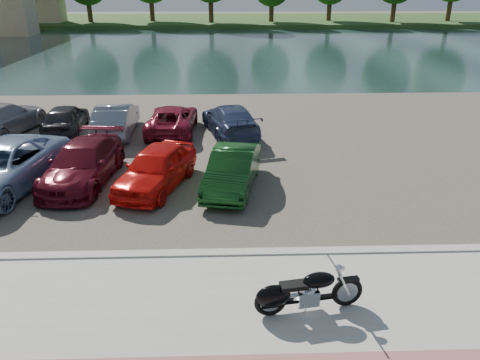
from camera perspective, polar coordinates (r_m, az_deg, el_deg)
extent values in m
plane|color=#595447|center=(10.41, 5.10, -15.05)|extent=(200.00, 200.00, 0.00)
cube|color=#A9A89F|center=(9.62, 5.83, -18.50)|extent=(60.00, 6.00, 0.10)
cube|color=#A9A89F|center=(12.00, 4.01, -8.87)|extent=(60.00, 0.30, 0.14)
cube|color=#433F36|center=(20.18, 1.51, 4.70)|extent=(60.00, 18.00, 0.04)
cube|color=#1B3131|center=(48.54, -0.53, 15.64)|extent=(120.00, 40.00, 0.00)
cube|color=#234518|center=(80.34, -1.12, 18.87)|extent=(120.00, 24.00, 0.60)
cube|color=#C7AA8A|center=(67.71, -26.74, 18.56)|extent=(6.00, 4.00, 7.20)
cube|color=#C7AA8A|center=(78.86, -23.19, 19.47)|extent=(6.00, 4.00, 7.20)
cylinder|color=#3E2B16|center=(78.29, -24.89, 18.63)|extent=(0.70, 0.70, 4.50)
cylinder|color=#3E2B16|center=(76.78, -17.95, 19.71)|extent=(0.70, 0.70, 4.95)
cylinder|color=#3E2B16|center=(76.34, -10.75, 20.53)|extent=(0.70, 0.70, 5.40)
cylinder|color=#3E2B16|center=(72.78, -3.58, 20.92)|extent=(0.70, 0.70, 5.85)
cylinder|color=#3E2B16|center=(74.53, 3.86, 20.45)|extent=(0.70, 0.70, 4.50)
cylinder|color=#3E2B16|center=(77.28, 10.87, 20.38)|extent=(0.70, 0.70, 4.95)
cylinder|color=#3E2B16|center=(77.00, 18.30, 19.84)|extent=(0.70, 0.70, 5.40)
cylinder|color=#3E2B16|center=(81.65, 24.29, 19.32)|extent=(0.70, 0.70, 5.85)
torus|color=black|center=(10.28, 12.91, -13.14)|extent=(0.69, 0.23, 0.68)
torus|color=black|center=(9.80, 3.74, -14.55)|extent=(0.69, 0.23, 0.68)
cylinder|color=#B2B2B7|center=(10.28, 12.91, -13.14)|extent=(0.46, 0.13, 0.46)
cylinder|color=#B2B2B7|center=(9.80, 3.74, -14.55)|extent=(0.46, 0.13, 0.46)
cylinder|color=silver|center=(9.98, 12.55, -12.18)|extent=(0.33, 0.10, 0.63)
cylinder|color=silver|center=(10.13, 12.10, -11.55)|extent=(0.33, 0.10, 0.63)
cylinder|color=silver|center=(9.77, 11.47, -10.18)|extent=(0.16, 0.75, 0.04)
sphere|color=silver|center=(9.85, 11.98, -10.49)|extent=(0.18, 0.18, 0.16)
sphere|color=silver|center=(9.88, 12.36, -10.43)|extent=(0.13, 0.13, 0.11)
cube|color=black|center=(10.10, 13.07, -11.72)|extent=(0.47, 0.21, 0.06)
cube|color=black|center=(10.05, 8.43, -14.14)|extent=(1.20, 0.29, 0.08)
cube|color=silver|center=(9.99, 8.17, -13.87)|extent=(0.50, 0.39, 0.34)
cylinder|color=silver|center=(9.90, 8.80, -12.86)|extent=(0.27, 0.22, 0.27)
cylinder|color=silver|center=(9.84, 7.68, -13.02)|extent=(0.27, 0.22, 0.27)
ellipsoid|color=black|center=(9.84, 9.59, -11.94)|extent=(0.73, 0.46, 0.32)
cube|color=black|center=(9.72, 6.57, -12.67)|extent=(0.59, 0.37, 0.10)
ellipsoid|color=black|center=(9.74, 4.05, -13.96)|extent=(0.77, 0.45, 0.50)
cube|color=black|center=(9.77, 3.75, -14.32)|extent=(0.42, 0.24, 0.30)
cylinder|color=silver|center=(10.11, 6.17, -14.17)|extent=(1.10, 0.27, 0.09)
cylinder|color=silver|center=(10.06, 6.19, -13.81)|extent=(1.10, 0.27, 0.09)
cylinder|color=#B2B2B7|center=(9.96, 7.88, -15.57)|extent=(0.05, 0.14, 0.22)
imported|color=#7F96B9|center=(17.11, -27.19, 1.38)|extent=(3.59, 5.93, 1.54)
imported|color=#530B19|center=(16.68, -18.61, 1.93)|extent=(2.29, 4.81, 1.35)
imported|color=red|center=(15.64, -10.19, 1.48)|extent=(2.76, 4.38, 1.39)
imported|color=#103D14|center=(15.35, -0.91, 1.28)|extent=(2.14, 4.18, 1.31)
imported|color=gray|center=(23.40, -27.07, 6.67)|extent=(2.87, 5.27, 1.45)
imported|color=black|center=(22.68, -20.50, 7.07)|extent=(1.70, 3.83, 1.28)
imported|color=slate|center=(21.64, -14.88, 7.20)|extent=(1.61, 4.29, 1.40)
imported|color=maroon|center=(21.48, -8.25, 7.38)|extent=(2.15, 4.44, 1.22)
imported|color=navy|center=(20.93, -1.22, 7.36)|extent=(2.89, 4.91, 1.34)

